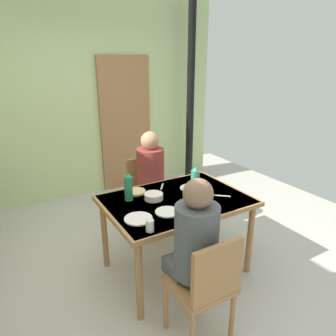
{
  "coord_description": "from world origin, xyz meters",
  "views": [
    {
      "loc": [
        -1.1,
        -2.13,
        1.92
      ],
      "look_at": [
        0.25,
        0.15,
        0.99
      ],
      "focal_mm": 32.82,
      "sensor_mm": 36.0,
      "label": 1
    }
  ],
  "objects_px": {
    "chair_far_diner": "(146,191)",
    "person_near_diner": "(195,239)",
    "dining_table": "(176,207)",
    "water_bottle_green_far": "(128,187)",
    "chair_near_diner": "(206,285)",
    "person_far_diner": "(151,171)",
    "water_bottle_green_near": "(195,183)",
    "serving_bowl_center": "(154,196)"
  },
  "relations": [
    {
      "from": "water_bottle_green_near",
      "to": "chair_near_diner",
      "type": "bearing_deg",
      "value": -119.71
    },
    {
      "from": "person_near_diner",
      "to": "water_bottle_green_far",
      "type": "height_order",
      "value": "person_near_diner"
    },
    {
      "from": "water_bottle_green_near",
      "to": "dining_table",
      "type": "bearing_deg",
      "value": 159.77
    },
    {
      "from": "person_near_diner",
      "to": "water_bottle_green_far",
      "type": "bearing_deg",
      "value": 96.98
    },
    {
      "from": "water_bottle_green_near",
      "to": "water_bottle_green_far",
      "type": "distance_m",
      "value": 0.59
    },
    {
      "from": "dining_table",
      "to": "person_far_diner",
      "type": "relative_size",
      "value": 1.65
    },
    {
      "from": "dining_table",
      "to": "chair_near_diner",
      "type": "bearing_deg",
      "value": -108.51
    },
    {
      "from": "chair_far_diner",
      "to": "person_near_diner",
      "type": "height_order",
      "value": "person_near_diner"
    },
    {
      "from": "dining_table",
      "to": "serving_bowl_center",
      "type": "bearing_deg",
      "value": 150.91
    },
    {
      "from": "chair_far_diner",
      "to": "water_bottle_green_near",
      "type": "xyz_separation_m",
      "value": [
        0.06,
        -0.87,
        0.38
      ]
    },
    {
      "from": "dining_table",
      "to": "person_near_diner",
      "type": "distance_m",
      "value": 0.73
    },
    {
      "from": "water_bottle_green_near",
      "to": "water_bottle_green_far",
      "type": "xyz_separation_m",
      "value": [
        -0.53,
        0.26,
        -0.02
      ]
    },
    {
      "from": "chair_near_diner",
      "to": "serving_bowl_center",
      "type": "bearing_deg",
      "value": 84.26
    },
    {
      "from": "chair_near_diner",
      "to": "person_far_diner",
      "type": "bearing_deg",
      "value": 76.14
    },
    {
      "from": "dining_table",
      "to": "water_bottle_green_far",
      "type": "bearing_deg",
      "value": 152.35
    },
    {
      "from": "chair_far_diner",
      "to": "person_far_diner",
      "type": "relative_size",
      "value": 1.13
    },
    {
      "from": "dining_table",
      "to": "serving_bowl_center",
      "type": "relative_size",
      "value": 7.49
    },
    {
      "from": "serving_bowl_center",
      "to": "dining_table",
      "type": "bearing_deg",
      "value": -29.09
    },
    {
      "from": "chair_near_diner",
      "to": "person_near_diner",
      "type": "height_order",
      "value": "person_near_diner"
    },
    {
      "from": "water_bottle_green_far",
      "to": "chair_near_diner",
      "type": "bearing_deg",
      "value": -83.96
    },
    {
      "from": "person_near_diner",
      "to": "water_bottle_green_near",
      "type": "height_order",
      "value": "person_near_diner"
    },
    {
      "from": "person_far_diner",
      "to": "serving_bowl_center",
      "type": "distance_m",
      "value": 0.63
    },
    {
      "from": "person_near_diner",
      "to": "water_bottle_green_near",
      "type": "xyz_separation_m",
      "value": [
        0.43,
        0.61,
        0.1
      ]
    },
    {
      "from": "chair_near_diner",
      "to": "water_bottle_green_near",
      "type": "height_order",
      "value": "water_bottle_green_near"
    },
    {
      "from": "person_near_diner",
      "to": "person_far_diner",
      "type": "relative_size",
      "value": 1.0
    },
    {
      "from": "chair_near_diner",
      "to": "water_bottle_green_far",
      "type": "height_order",
      "value": "water_bottle_green_far"
    },
    {
      "from": "chair_far_diner",
      "to": "person_near_diner",
      "type": "bearing_deg",
      "value": 76.14
    },
    {
      "from": "water_bottle_green_near",
      "to": "person_far_diner",
      "type": "bearing_deg",
      "value": 94.92
    },
    {
      "from": "chair_near_diner",
      "to": "person_near_diner",
      "type": "relative_size",
      "value": 1.13
    },
    {
      "from": "chair_near_diner",
      "to": "water_bottle_green_near",
      "type": "relative_size",
      "value": 2.93
    },
    {
      "from": "chair_near_diner",
      "to": "person_near_diner",
      "type": "xyz_separation_m",
      "value": [
        0.0,
        0.14,
        0.28
      ]
    },
    {
      "from": "person_near_diner",
      "to": "water_bottle_green_far",
      "type": "xyz_separation_m",
      "value": [
        -0.11,
        0.87,
        0.08
      ]
    },
    {
      "from": "chair_far_diner",
      "to": "person_far_diner",
      "type": "bearing_deg",
      "value": 90.0
    },
    {
      "from": "chair_far_diner",
      "to": "water_bottle_green_far",
      "type": "bearing_deg",
      "value": 52.31
    },
    {
      "from": "person_far_diner",
      "to": "serving_bowl_center",
      "type": "bearing_deg",
      "value": 64.4
    },
    {
      "from": "dining_table",
      "to": "chair_near_diner",
      "type": "height_order",
      "value": "chair_near_diner"
    },
    {
      "from": "person_far_diner",
      "to": "dining_table",
      "type": "bearing_deg",
      "value": 81.98
    },
    {
      "from": "water_bottle_green_near",
      "to": "serving_bowl_center",
      "type": "bearing_deg",
      "value": 154.89
    },
    {
      "from": "chair_far_diner",
      "to": "water_bottle_green_far",
      "type": "height_order",
      "value": "water_bottle_green_far"
    },
    {
      "from": "chair_near_diner",
      "to": "person_near_diner",
      "type": "bearing_deg",
      "value": 90.0
    },
    {
      "from": "chair_far_diner",
      "to": "person_near_diner",
      "type": "relative_size",
      "value": 1.13
    },
    {
      "from": "chair_far_diner",
      "to": "water_bottle_green_far",
      "type": "xyz_separation_m",
      "value": [
        -0.47,
        -0.61,
        0.36
      ]
    }
  ]
}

